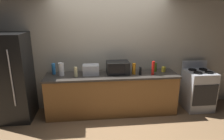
% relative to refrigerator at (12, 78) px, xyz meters
% --- Properties ---
extents(ground_plane, '(8.00, 8.00, 0.00)m').
position_rel_refrigerator_xyz_m(ground_plane, '(2.05, -0.40, -0.90)').
color(ground_plane, '#93704C').
extents(back_wall, '(6.40, 0.10, 2.70)m').
position_rel_refrigerator_xyz_m(back_wall, '(2.05, 0.41, 0.45)').
color(back_wall, '#B2A893').
rests_on(back_wall, ground_plane).
extents(counter_run, '(2.84, 0.64, 0.90)m').
position_rel_refrigerator_xyz_m(counter_run, '(2.05, 0.00, -0.45)').
color(counter_run, brown).
rests_on(counter_run, ground_plane).
extents(refrigerator, '(0.72, 0.73, 1.80)m').
position_rel_refrigerator_xyz_m(refrigerator, '(0.00, 0.00, 0.00)').
color(refrigerator, black).
rests_on(refrigerator, ground_plane).
extents(stove_range, '(0.60, 0.61, 1.08)m').
position_rel_refrigerator_xyz_m(stove_range, '(4.05, 0.00, -0.44)').
color(stove_range, '#B7BABF').
rests_on(stove_range, ground_plane).
extents(microwave, '(0.48, 0.35, 0.27)m').
position_rel_refrigerator_xyz_m(microwave, '(2.18, 0.05, 0.13)').
color(microwave, black).
rests_on(microwave, counter_run).
extents(toaster_oven, '(0.34, 0.26, 0.21)m').
position_rel_refrigerator_xyz_m(toaster_oven, '(1.60, 0.06, 0.10)').
color(toaster_oven, '#B7BABF').
rests_on(toaster_oven, counter_run).
extents(paper_towel_roll, '(0.12, 0.12, 0.27)m').
position_rel_refrigerator_xyz_m(paper_towel_roll, '(0.98, 0.05, 0.13)').
color(paper_towel_roll, white).
rests_on(paper_towel_roll, counter_run).
extents(cordless_phone, '(0.07, 0.12, 0.15)m').
position_rel_refrigerator_xyz_m(cordless_phone, '(2.65, -0.05, 0.07)').
color(cordless_phone, black).
rests_on(cordless_phone, counter_run).
extents(bottle_hand_soap, '(0.07, 0.07, 0.21)m').
position_rel_refrigerator_xyz_m(bottle_hand_soap, '(1.29, -0.08, 0.10)').
color(bottle_hand_soap, beige).
rests_on(bottle_hand_soap, counter_run).
extents(bottle_hot_sauce, '(0.06, 0.06, 0.30)m').
position_rel_refrigerator_xyz_m(bottle_hot_sauce, '(2.91, -0.12, 0.15)').
color(bottle_hot_sauce, red).
rests_on(bottle_hot_sauce, counter_run).
extents(bottle_spray_cleaner, '(0.08, 0.08, 0.24)m').
position_rel_refrigerator_xyz_m(bottle_spray_cleaner, '(0.81, 0.17, 0.12)').
color(bottle_spray_cleaner, '#338CE5').
rests_on(bottle_spray_cleaner, counter_run).
extents(bottle_dish_soap, '(0.08, 0.08, 0.24)m').
position_rel_refrigerator_xyz_m(bottle_dish_soap, '(2.52, -0.02, 0.12)').
color(bottle_dish_soap, orange).
rests_on(bottle_dish_soap, counter_run).
extents(bottle_olive_oil, '(0.06, 0.06, 0.20)m').
position_rel_refrigerator_xyz_m(bottle_olive_oil, '(3.04, 0.11, 0.10)').
color(bottle_olive_oil, '#4C6B19').
rests_on(bottle_olive_oil, counter_run).
extents(mug_yellow, '(0.09, 0.09, 0.11)m').
position_rel_refrigerator_xyz_m(mug_yellow, '(3.22, 0.09, 0.05)').
color(mug_yellow, yellow).
rests_on(mug_yellow, counter_run).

